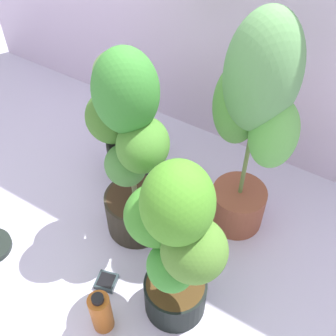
% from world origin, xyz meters
% --- Properties ---
extents(ground_plane, '(8.00, 8.00, 0.00)m').
position_xyz_m(ground_plane, '(0.00, 0.00, 0.00)').
color(ground_plane, silver).
rests_on(ground_plane, ground).
extents(potted_plant_front_right, '(0.45, 0.35, 0.78)m').
position_xyz_m(potted_plant_front_right, '(0.30, -0.12, 0.44)').
color(potted_plant_front_right, black).
rests_on(potted_plant_front_right, ground).
extents(potted_plant_back_left, '(0.28, 0.25, 0.68)m').
position_xyz_m(potted_plant_back_left, '(-0.28, 0.39, 0.38)').
color(potted_plant_back_left, black).
rests_on(potted_plant_back_left, ground).
extents(potted_plant_back_right, '(0.38, 0.30, 1.03)m').
position_xyz_m(potted_plant_back_right, '(0.32, 0.39, 0.61)').
color(potted_plant_back_right, '#984F35').
rests_on(potted_plant_back_right, ground).
extents(potted_plant_center, '(0.41, 0.30, 0.91)m').
position_xyz_m(potted_plant_center, '(-0.04, 0.12, 0.49)').
color(potted_plant_center, '#302B1E').
rests_on(potted_plant_center, ground).
extents(hygrometer_box, '(0.10, 0.10, 0.03)m').
position_xyz_m(hygrometer_box, '(0.02, -0.18, 0.01)').
color(hygrometer_box, '#27363A').
rests_on(hygrometer_box, ground).
extents(nutrient_bottle, '(0.08, 0.08, 0.22)m').
position_xyz_m(nutrient_bottle, '(0.11, -0.33, 0.10)').
color(nutrient_bottle, '#B65C1C').
rests_on(nutrient_bottle, ground).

